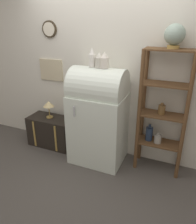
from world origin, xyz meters
The scene contains 10 objects.
ground_plane centered at (0.00, 0.00, 0.00)m, with size 12.00×12.00×0.00m, color #4C4742.
wall_back centered at (-0.01, 0.57, 1.35)m, with size 7.00×0.09×2.70m.
refrigerator centered at (0.00, 0.25, 0.73)m, with size 0.77×0.64×1.43m.
suitcase_trunk centered at (-0.90, 0.32, 0.25)m, with size 0.76×0.39×0.50m.
shelf_unit centered at (0.87, 0.38, 0.90)m, with size 0.63×0.31×1.70m.
globe centered at (0.90, 0.40, 1.85)m, with size 0.24×0.24×0.28m.
vase_left centered at (-0.09, 0.25, 1.55)m, with size 0.08×0.08×0.25m.
vase_center centered at (0.01, 0.25, 1.52)m, with size 0.11×0.11×0.20m.
vase_right centered at (0.09, 0.24, 1.53)m, with size 0.11×0.11×0.21m.
desk_lamp centered at (-0.92, 0.33, 0.73)m, with size 0.18×0.18×0.29m.
Camera 1 is at (1.14, -2.41, 2.01)m, focal length 35.00 mm.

